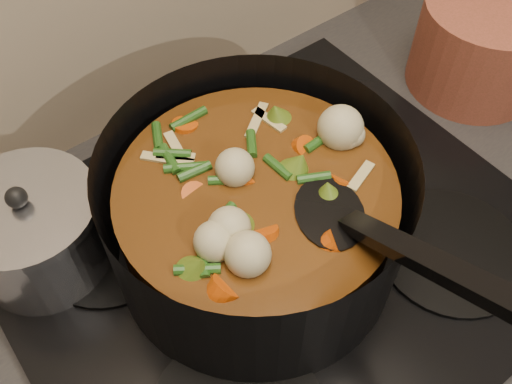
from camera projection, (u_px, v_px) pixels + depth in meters
counter at (272, 380)px, 1.07m from camera, size 2.64×0.64×0.91m
stovetop at (280, 251)px, 0.70m from camera, size 0.62×0.54×0.03m
stockpot at (257, 214)px, 0.63m from camera, size 0.40×0.48×0.24m
saucepan at (36, 232)px, 0.64m from camera, size 0.16×0.16×0.13m
terracotta_crock at (481, 46)px, 0.85m from camera, size 0.26×0.26×0.14m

